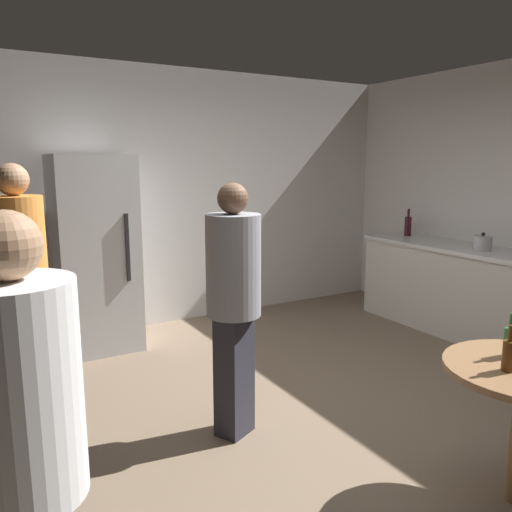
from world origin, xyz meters
TOP-DOWN VIEW (x-y plane):
  - ground_plane at (0.00, 0.00)m, footprint 5.20×5.20m
  - wall_back at (0.00, 2.63)m, footprint 5.32×0.06m
  - refrigerator at (-1.01, 2.20)m, footprint 0.70×0.68m
  - kitchen_counter at (2.28, 0.78)m, footprint 0.64×2.18m
  - kettle at (2.23, 0.52)m, footprint 0.24×0.17m
  - wine_bottle_on_counter at (2.35, 1.58)m, footprint 0.08×0.08m
  - beer_bottle_brown at (0.18, -1.14)m, footprint 0.06×0.06m
  - beer_bottle_green at (0.36, -1.02)m, footprint 0.06×0.06m
  - person_in_orange_shirt at (-1.75, 0.97)m, footprint 0.48×0.48m
  - person_in_gray_shirt at (-0.63, 0.17)m, footprint 0.45×0.45m
  - person_in_white_shirt at (-1.95, -1.08)m, footprint 0.40×0.40m

SIDE VIEW (x-z plane):
  - ground_plane at x=0.00m, z-range -0.10..0.00m
  - kitchen_counter at x=2.28m, z-range 0.00..0.90m
  - beer_bottle_brown at x=0.18m, z-range 0.70..0.93m
  - beer_bottle_green at x=0.36m, z-range 0.70..0.93m
  - refrigerator at x=-1.01m, z-range 0.00..1.80m
  - person_in_gray_shirt at x=-0.63m, z-range 0.13..1.75m
  - person_in_white_shirt at x=-1.95m, z-range 0.13..1.75m
  - kettle at x=2.23m, z-range 0.88..1.06m
  - person_in_orange_shirt at x=-1.75m, z-range 0.15..1.88m
  - wine_bottle_on_counter at x=2.35m, z-range 0.86..1.17m
  - wall_back at x=0.00m, z-range 0.00..2.70m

